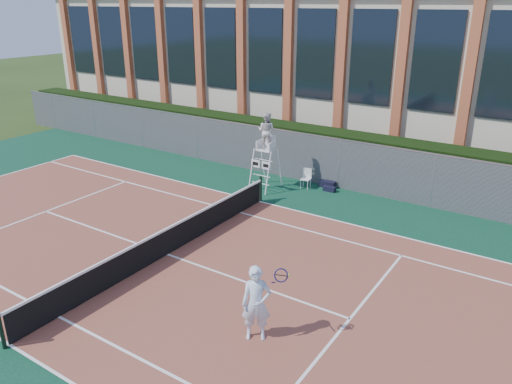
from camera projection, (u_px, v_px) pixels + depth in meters
The scene contains 12 objects.
ground at pixel (167, 255), 16.24m from camera, with size 120.00×120.00×0.00m, color #233814.
apron at pixel (187, 243), 17.02m from camera, with size 36.00×20.00×0.01m, color #0C3627.
tennis_court at pixel (167, 255), 16.23m from camera, with size 23.77×10.97×0.02m, color brown.
tennis_net at pixel (166, 240), 16.05m from camera, with size 0.10×11.30×1.10m.
fence at pixel (299, 157), 22.70m from camera, with size 40.00×0.06×2.20m, color #595E60, non-canonical shape.
hedge at pixel (311, 151), 23.63m from camera, with size 40.00×1.40×2.20m, color black.
building at pixel (377, 67), 28.73m from camera, with size 45.00×10.60×8.22m.
umpire_chair at pixel (266, 133), 21.17m from camera, with size 0.95×1.46×3.41m.
plastic_chair at pixel (306, 177), 21.91m from camera, with size 0.45×0.45×0.87m.
sports_bag_near at pixel (327, 184), 22.06m from camera, with size 0.69×0.28×0.29m, color black.
sports_bag_far at pixel (329, 189), 21.62m from camera, with size 0.53×0.23×0.21m, color black.
tennis_player at pixel (256, 303), 11.89m from camera, with size 1.13×0.86×1.94m.
Camera 1 is at (10.37, -10.43, 7.75)m, focal length 35.00 mm.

